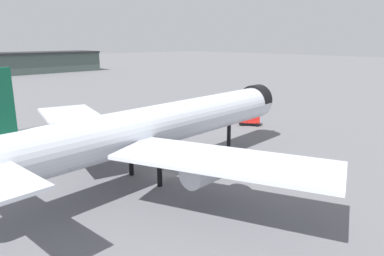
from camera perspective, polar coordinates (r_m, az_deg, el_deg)
The scene contains 4 objects.
ground at distance 61.13m, azimuth -4.20°, elevation -7.30°, with size 900.00×900.00×0.00m, color slate.
airliner_near_gate at distance 57.87m, azimuth -5.77°, elevation 0.22°, with size 69.26×63.19×19.18m.
service_truck_front at distance 95.35m, azimuth 9.23°, elevation 1.36°, with size 4.94×5.86×3.00m.
baggage_tug_wing at distance 98.37m, azimuth -12.16°, elevation 1.25°, with size 3.40×3.42×1.85m.
Camera 1 is at (-37.09, -43.24, 22.18)m, focal length 33.42 mm.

